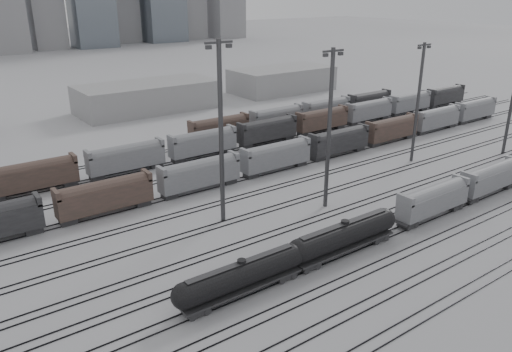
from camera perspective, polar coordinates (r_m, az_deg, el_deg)
ground at (r=71.60m, az=13.16°, el=-7.81°), size 900.00×900.00×0.00m
tracks at (r=82.66m, az=4.09°, el=-3.24°), size 220.00×71.50×0.16m
tank_car_a at (r=58.43m, az=-1.64°, el=-11.29°), size 17.83×2.97×4.41m
tank_car_b at (r=67.79m, az=10.05°, el=-6.69°), size 18.85×3.14×4.66m
hopper_car_a at (r=81.45m, az=19.60°, el=-2.45°), size 14.42×2.87×5.16m
hopper_car_b at (r=94.53m, az=25.25°, el=-0.09°), size 14.49×2.88×5.18m
light_mast_b at (r=72.20m, az=-4.03°, el=5.29°), size 4.35×0.70×27.18m
light_mast_c at (r=78.33m, az=8.37°, el=5.63°), size 4.07×0.65×25.42m
light_mast_d at (r=105.05m, az=18.03°, el=8.21°), size 3.83×0.61×23.92m
bg_string_near at (r=96.89m, az=2.29°, el=2.16°), size 151.00×3.00×5.60m
bg_string_mid at (r=114.86m, az=1.29°, el=5.13°), size 151.00×3.00×5.60m
bg_string_far at (r=131.59m, az=5.30°, el=7.05°), size 66.00×3.00×5.60m
warehouse_mid at (r=150.35m, az=-12.23°, el=8.85°), size 40.00×18.00×8.00m
warehouse_right at (r=176.08m, az=3.00°, el=10.95°), size 35.00×18.00×8.00m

